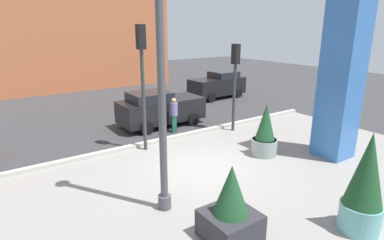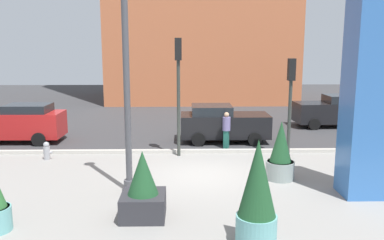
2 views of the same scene
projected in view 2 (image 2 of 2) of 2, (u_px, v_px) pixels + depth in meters
The scene contains 15 objects.
ground_plane at pixel (200, 148), 18.58m from camera, with size 60.00×60.00×0.00m, color #38383A.
plaza_pavement at pixel (207, 196), 12.68m from camera, with size 18.00×10.00×0.02m, color gray.
curb_strip at pixel (201, 151), 17.70m from camera, with size 18.00×0.24×0.16m, color #B7B2A8.
lamp_post at pixel (126, 74), 12.37m from camera, with size 0.44×0.44×7.75m.
art_pillar_blue at pixel (366, 100), 12.25m from camera, with size 1.20×1.20×6.04m, color #3870BC.
potted_plant_curbside at pixel (257, 195), 9.41m from camera, with size 0.97×0.97×2.56m.
potted_plant_near_right at pixel (281, 154), 14.11m from camera, with size 0.99×0.99×2.08m.
potted_plant_mid_plaza at pixel (143, 191), 10.98m from camera, with size 1.20×1.20×1.88m.
fire_hydrant at pixel (47, 151), 16.64m from camera, with size 0.36×0.26×0.75m.
traffic_light_corner at pixel (291, 91), 16.73m from camera, with size 0.28×0.42×4.11m.
traffic_light_far_side at pixel (178, 78), 16.67m from camera, with size 0.28×0.42×4.93m.
car_curb_east at pixel (223, 123), 19.72m from camera, with size 4.26×2.09×1.78m.
car_passing_lane at pixel (332, 111), 23.32m from camera, with size 4.09×2.09×1.83m.
car_curb_west at pixel (17, 123), 19.60m from camera, with size 4.55×1.96×1.85m.
pedestrian_crossing at pixel (226, 128), 18.40m from camera, with size 0.47×0.47×1.66m.
Camera 2 is at (-0.73, -14.02, 4.66)m, focal length 37.94 mm.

